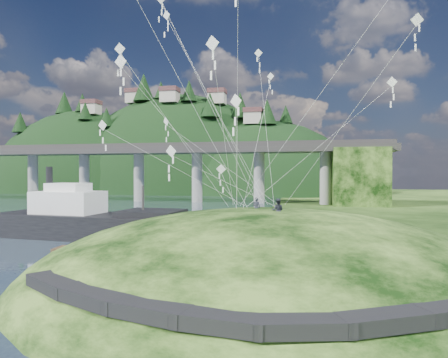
# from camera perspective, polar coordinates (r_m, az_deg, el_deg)

# --- Properties ---
(ground) EXTENTS (320.00, 320.00, 0.00)m
(ground) POSITION_cam_1_polar(r_m,az_deg,el_deg) (28.71, -10.70, -14.29)
(ground) COLOR black
(ground) RESTS_ON ground
(grass_hill) EXTENTS (36.00, 32.00, 13.00)m
(grass_hill) POSITION_cam_1_polar(r_m,az_deg,el_deg) (29.11, 6.35, -17.14)
(grass_hill) COLOR black
(grass_hill) RESTS_ON ground
(footpath) EXTENTS (22.29, 5.84, 0.83)m
(footpath) POSITION_cam_1_polar(r_m,az_deg,el_deg) (17.03, 0.36, -17.77)
(footpath) COLOR black
(footpath) RESTS_ON ground
(bridge) EXTENTS (160.00, 11.00, 15.00)m
(bridge) POSITION_cam_1_polar(r_m,az_deg,el_deg) (102.60, -9.22, 2.18)
(bridge) COLOR #2D2B2B
(bridge) RESTS_ON ground
(far_ridge) EXTENTS (153.00, 70.00, 94.50)m
(far_ridge) POSITION_cam_1_polar(r_m,az_deg,el_deg) (158.08, -8.14, -4.45)
(far_ridge) COLOR black
(far_ridge) RESTS_ON ground
(work_barge) EXTENTS (23.84, 8.13, 8.20)m
(work_barge) POSITION_cam_1_polar(r_m,az_deg,el_deg) (48.40, -18.68, -5.59)
(work_barge) COLOR black
(work_barge) RESTS_ON ground
(wooden_dock) EXTENTS (13.50, 3.20, 0.95)m
(wooden_dock) POSITION_cam_1_polar(r_m,az_deg,el_deg) (37.82, -13.84, -9.91)
(wooden_dock) COLOR #3B2718
(wooden_dock) RESTS_ON ground
(kite_flyers) EXTENTS (2.36, 2.35, 1.61)m
(kite_flyers) POSITION_cam_1_polar(r_m,az_deg,el_deg) (27.49, 6.77, -2.74)
(kite_flyers) COLOR #252631
(kite_flyers) RESTS_ON ground
(kite_swarm) EXTENTS (20.52, 16.33, 18.97)m
(kite_swarm) POSITION_cam_1_polar(r_m,az_deg,el_deg) (29.22, -0.43, 18.56)
(kite_swarm) COLOR white
(kite_swarm) RESTS_ON ground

